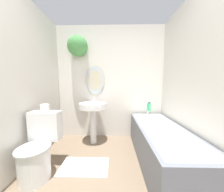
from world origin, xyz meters
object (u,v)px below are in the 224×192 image
object	(u,v)px
bathtub	(161,144)
toilet_paper_roll	(45,108)
shampoo_bottle	(149,107)
toilet	(39,148)
pedestal_sink	(93,111)

from	to	relation	value
bathtub	toilet_paper_roll	bearing A→B (deg)	-176.65
shampoo_bottle	toilet_paper_roll	size ratio (longest dim) A/B	1.67
toilet	pedestal_sink	size ratio (longest dim) A/B	0.87
toilet	toilet_paper_roll	distance (m)	0.52
pedestal_sink	toilet_paper_roll	bearing A→B (deg)	-130.39
toilet	bathtub	bearing A→B (deg)	9.02
shampoo_bottle	toilet_paper_roll	xyz separation A→B (m)	(-1.69, -0.81, 0.14)
bathtub	toilet_paper_roll	size ratio (longest dim) A/B	14.57
toilet	toilet_paper_roll	size ratio (longest dim) A/B	7.19
shampoo_bottle	bathtub	bearing A→B (deg)	-92.55
bathtub	pedestal_sink	bearing A→B (deg)	153.89
pedestal_sink	bathtub	world-z (taller)	pedestal_sink
toilet_paper_roll	bathtub	bearing A→B (deg)	3.35
pedestal_sink	shampoo_bottle	distance (m)	1.16
toilet	shampoo_bottle	xyz separation A→B (m)	(1.69, 0.98, 0.35)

